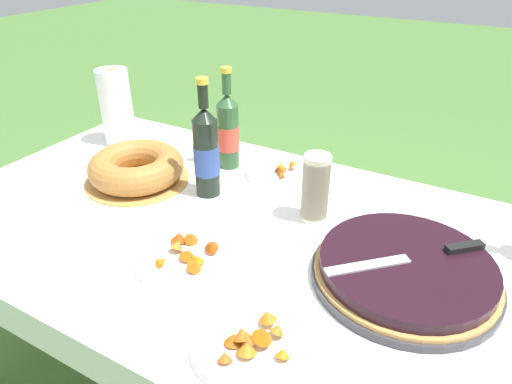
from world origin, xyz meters
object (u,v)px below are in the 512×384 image
bundt_cake (136,168)px  cup_stack (316,188)px  paper_towel_roll (116,107)px  serving_knife (420,255)px  snack_plate_right (278,172)px  snack_plate_left (252,341)px  cider_bottle_green (228,131)px  snack_plate_near (186,255)px  berry_tart (406,270)px  juice_bottle_red (206,152)px

bundt_cake → cup_stack: bearing=7.2°
cup_stack → paper_towel_roll: paper_towel_roll is taller
serving_knife → snack_plate_right: size_ratio=1.41×
snack_plate_right → paper_towel_roll: paper_towel_roll is taller
paper_towel_roll → snack_plate_left: bearing=-33.4°
snack_plate_left → paper_towel_roll: paper_towel_roll is taller
cider_bottle_green → snack_plate_near: cider_bottle_green is taller
cup_stack → snack_plate_near: 0.38m
cider_bottle_green → berry_tart: bearing=-24.2°
juice_bottle_red → paper_towel_roll: 0.51m
berry_tart → snack_plate_right: size_ratio=2.01×
cup_stack → cider_bottle_green: (-0.37, 0.16, 0.03)m
berry_tart → serving_knife: bearing=43.6°
bundt_cake → snack_plate_near: size_ratio=1.34×
berry_tart → bundt_cake: size_ratio=1.29×
berry_tart → snack_plate_near: 0.50m
cider_bottle_green → snack_plate_near: size_ratio=1.37×
bundt_cake → snack_plate_left: bearing=-31.5°
bundt_cake → paper_towel_roll: paper_towel_roll is taller
snack_plate_right → snack_plate_left: bearing=-67.2°
berry_tart → cup_stack: (-0.27, 0.13, 0.07)m
berry_tart → juice_bottle_red: 0.62m
juice_bottle_red → snack_plate_left: juice_bottle_red is taller
serving_knife → snack_plate_left: 0.41m
serving_knife → snack_plate_left: size_ratio=1.21×
snack_plate_near → berry_tart: bearing=20.7°
juice_bottle_red → bundt_cake: bearing=-168.9°
serving_knife → cup_stack: bearing=-64.4°
snack_plate_near → paper_towel_roll: 0.77m
berry_tart → cider_bottle_green: 0.71m
cider_bottle_green → snack_plate_left: (0.44, -0.61, -0.11)m
snack_plate_right → paper_towel_roll: 0.63m
bundt_cake → juice_bottle_red: (0.23, 0.05, 0.09)m
snack_plate_left → snack_plate_near: bearing=151.1°
serving_knife → cider_bottle_green: size_ratio=0.89×
berry_tart → cider_bottle_green: bearing=155.8°
serving_knife → snack_plate_near: (-0.49, -0.20, -0.05)m
bundt_cake → juice_bottle_red: 0.25m
berry_tart → snack_plate_right: (-0.47, 0.31, -0.02)m
cup_stack → paper_towel_roll: bearing=171.1°
snack_plate_left → paper_towel_roll: size_ratio=0.89×
berry_tart → cider_bottle_green: cider_bottle_green is taller
bundt_cake → paper_towel_roll: bearing=142.4°
serving_knife → cup_stack: 0.32m
serving_knife → bundt_cake: (-0.85, 0.04, -0.02)m
juice_bottle_red → snack_plate_near: 0.34m
berry_tart → paper_towel_roll: size_ratio=1.53×
berry_tart → serving_knife: 0.05m
snack_plate_near → paper_towel_roll: bearing=144.8°
juice_bottle_red → snack_plate_right: bearing=57.0°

